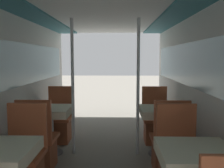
# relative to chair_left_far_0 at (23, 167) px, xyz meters

# --- Properties ---
(wall_left) EXTENTS (0.05, 6.68, 2.12)m
(wall_left) POSITION_rel_chair_left_far_0_xyz_m (-0.40, 0.40, 0.82)
(wall_left) COLOR silver
(wall_left) RESTS_ON ground_plane
(wall_right) EXTENTS (0.05, 6.68, 2.12)m
(wall_right) POSITION_rel_chair_left_far_0_xyz_m (2.15, 0.40, 0.82)
(wall_right) COLOR silver
(wall_right) RESTS_ON ground_plane
(ceiling_panel) EXTENTS (2.55, 6.68, 0.07)m
(ceiling_panel) POSITION_rel_chair_left_far_0_xyz_m (0.87, 0.40, 1.87)
(ceiling_panel) COLOR silver
(ceiling_panel) RESTS_ON wall_left
(chair_left_far_0) EXTENTS (0.46, 0.46, 0.99)m
(chair_left_far_0) POSITION_rel_chair_left_far_0_xyz_m (0.00, 0.00, 0.00)
(chair_left_far_0) COLOR brown
(chair_left_far_0) RESTS_ON ground_plane
(dining_table_left_1) EXTENTS (0.65, 0.65, 0.74)m
(dining_table_left_1) POSITION_rel_chair_left_far_0_xyz_m (0.00, 1.16, 0.34)
(dining_table_left_1) COLOR #4C4C51
(dining_table_left_1) RESTS_ON ground_plane
(chair_left_near_1) EXTENTS (0.46, 0.46, 0.99)m
(chair_left_near_1) POSITION_rel_chair_left_far_0_xyz_m (0.00, 0.58, 0.00)
(chair_left_near_1) COLOR brown
(chair_left_near_1) RESTS_ON ground_plane
(chair_left_far_1) EXTENTS (0.46, 0.46, 0.99)m
(chair_left_far_1) POSITION_rel_chair_left_far_0_xyz_m (0.00, 1.74, 0.00)
(chair_left_far_1) COLOR brown
(chair_left_far_1) RESTS_ON ground_plane
(support_pole_left_1) EXTENTS (0.05, 0.05, 2.12)m
(support_pole_left_1) POSITION_rel_chair_left_far_0_xyz_m (0.37, 1.16, 0.76)
(support_pole_left_1) COLOR silver
(support_pole_left_1) RESTS_ON ground_plane
(dining_table_right_0) EXTENTS (0.65, 0.65, 0.74)m
(dining_table_right_0) POSITION_rel_chair_left_far_0_xyz_m (1.75, -0.58, 0.34)
(dining_table_right_0) COLOR #4C4C51
(dining_table_right_0) RESTS_ON ground_plane
(dining_table_right_1) EXTENTS (0.65, 0.65, 0.74)m
(dining_table_right_1) POSITION_rel_chair_left_far_0_xyz_m (1.75, 1.16, 0.34)
(dining_table_right_1) COLOR #4C4C51
(dining_table_right_1) RESTS_ON ground_plane
(chair_right_near_1) EXTENTS (0.46, 0.46, 0.99)m
(chair_right_near_1) POSITION_rel_chair_left_far_0_xyz_m (1.75, 0.58, 0.00)
(chair_right_near_1) COLOR brown
(chair_right_near_1) RESTS_ON ground_plane
(chair_right_far_1) EXTENTS (0.46, 0.46, 0.99)m
(chair_right_far_1) POSITION_rel_chair_left_far_0_xyz_m (1.75, 1.74, 0.00)
(chair_right_far_1) COLOR brown
(chair_right_far_1) RESTS_ON ground_plane
(support_pole_right_1) EXTENTS (0.05, 0.05, 2.12)m
(support_pole_right_1) POSITION_rel_chair_left_far_0_xyz_m (1.38, 1.16, 0.76)
(support_pole_right_1) COLOR silver
(support_pole_right_1) RESTS_ON ground_plane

